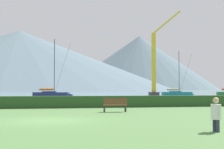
# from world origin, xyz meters

# --- Properties ---
(ground_plane) EXTENTS (1000.00, 1000.00, 0.00)m
(ground_plane) POSITION_xyz_m (0.00, 0.00, 0.00)
(ground_plane) COLOR #517A42
(harbor_water) EXTENTS (320.00, 246.00, 0.00)m
(harbor_water) POSITION_xyz_m (0.00, 137.00, 0.00)
(harbor_water) COLOR slate
(harbor_water) RESTS_ON ground_plane
(hedge_line) EXTENTS (80.00, 1.20, 0.97)m
(hedge_line) POSITION_xyz_m (0.00, 11.00, 0.48)
(hedge_line) COLOR #284C23
(hedge_line) RESTS_ON ground_plane
(sailboat_slip_0) EXTENTS (6.79, 2.37, 9.17)m
(sailboat_slip_0) POSITION_xyz_m (25.99, 46.81, 0.57)
(sailboat_slip_0) COLOR #19707A
(sailboat_slip_0) RESTS_ON harbor_water
(sailboat_slip_3) EXTENTS (7.14, 3.38, 10.23)m
(sailboat_slip_3) POSITION_xyz_m (0.97, 42.22, 0.60)
(sailboat_slip_3) COLOR navy
(sailboat_slip_3) RESTS_ON harbor_water
(park_bench_near_path) EXTENTS (1.62, 0.55, 0.95)m
(park_bench_near_path) POSITION_xyz_m (4.45, 5.27, 0.53)
(park_bench_near_path) COLOR brown
(park_bench_near_path) RESTS_ON ground_plane
(person_seated_viewer) EXTENTS (0.36, 0.57, 1.25)m
(person_seated_viewer) POSITION_xyz_m (5.91, -5.57, 0.69)
(person_seated_viewer) COLOR #2D3347
(person_seated_viewer) RESTS_ON ground_plane
(dock_crane) EXTENTS (7.70, 2.00, 20.03)m
(dock_crane) POSITION_xyz_m (24.61, 56.65, 6.66)
(dock_crane) COLOR #333338
(dock_crane) RESTS_ON ground_plane
(distant_hill_west_ridge) EXTENTS (200.13, 200.13, 69.68)m
(distant_hill_west_ridge) POSITION_xyz_m (118.62, 397.09, 34.84)
(distant_hill_west_ridge) COLOR slate
(distant_hill_west_ridge) RESTS_ON ground_plane
(distant_hill_central_peak) EXTENTS (270.76, 270.76, 52.50)m
(distant_hill_central_peak) POSITION_xyz_m (-22.73, 284.30, 26.25)
(distant_hill_central_peak) COLOR slate
(distant_hill_central_peak) RESTS_ON ground_plane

